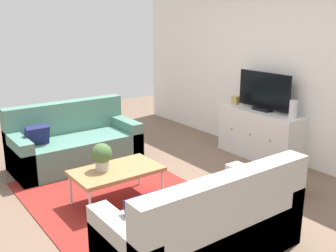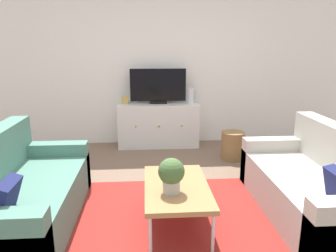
# 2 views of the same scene
# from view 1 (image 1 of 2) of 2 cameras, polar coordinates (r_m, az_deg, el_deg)

# --- Properties ---
(ground_plane) EXTENTS (10.00, 10.00, 0.00)m
(ground_plane) POSITION_cam_1_polar(r_m,az_deg,el_deg) (4.70, -5.33, -10.27)
(ground_plane) COLOR brown
(wall_back) EXTENTS (6.40, 0.12, 2.70)m
(wall_back) POSITION_cam_1_polar(r_m,az_deg,el_deg) (5.98, 15.98, 8.36)
(wall_back) COLOR white
(wall_back) RESTS_ON ground_plane
(area_rug) EXTENTS (2.50, 1.90, 0.01)m
(area_rug) POSITION_cam_1_polar(r_m,az_deg,el_deg) (4.63, -6.95, -10.66)
(area_rug) COLOR maroon
(area_rug) RESTS_ON ground_plane
(couch_left_side) EXTENTS (0.85, 1.75, 0.87)m
(couch_left_side) POSITION_cam_1_polar(r_m,az_deg,el_deg) (5.75, -13.72, -2.64)
(couch_left_side) COLOR #4C7A6B
(couch_left_side) RESTS_ON ground_plane
(couch_right_side) EXTENTS (0.85, 1.75, 0.87)m
(couch_right_side) POSITION_cam_1_polar(r_m,az_deg,el_deg) (3.48, 5.72, -14.86)
(couch_right_side) COLOR #B2ADA3
(couch_right_side) RESTS_ON ground_plane
(coffee_table) EXTENTS (0.58, 0.98, 0.41)m
(coffee_table) POSITION_cam_1_polar(r_m,az_deg,el_deg) (4.43, -7.55, -6.63)
(coffee_table) COLOR #A37547
(coffee_table) RESTS_ON ground_plane
(potted_plant) EXTENTS (0.23, 0.23, 0.31)m
(potted_plant) POSITION_cam_1_polar(r_m,az_deg,el_deg) (4.35, -9.66, -4.29)
(potted_plant) COLOR #B7B2A8
(potted_plant) RESTS_ON coffee_table
(tv_console) EXTENTS (1.32, 0.47, 0.72)m
(tv_console) POSITION_cam_1_polar(r_m,az_deg,el_deg) (5.99, 13.33, -1.15)
(tv_console) COLOR silver
(tv_console) RESTS_ON ground_plane
(flat_screen_tv) EXTENTS (0.91, 0.16, 0.57)m
(flat_screen_tv) POSITION_cam_1_polar(r_m,az_deg,el_deg) (5.85, 13.86, 4.90)
(flat_screen_tv) COLOR black
(flat_screen_tv) RESTS_ON tv_console
(glass_vase) EXTENTS (0.11, 0.11, 0.25)m
(glass_vase) POSITION_cam_1_polar(r_m,az_deg,el_deg) (5.55, 17.86, 2.35)
(glass_vase) COLOR silver
(glass_vase) RESTS_ON tv_console
(mantel_clock) EXTENTS (0.11, 0.07, 0.13)m
(mantel_clock) POSITION_cam_1_polar(r_m,az_deg,el_deg) (6.23, 9.83, 3.74)
(mantel_clock) COLOR tan
(mantel_clock) RESTS_ON tv_console
(wicker_basket) EXTENTS (0.34, 0.34, 0.42)m
(wicker_basket) POSITION_cam_1_polar(r_m,az_deg,el_deg) (4.87, 17.10, -7.28)
(wicker_basket) COLOR olive
(wicker_basket) RESTS_ON ground_plane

